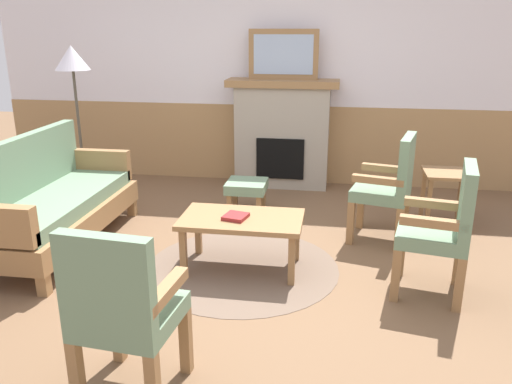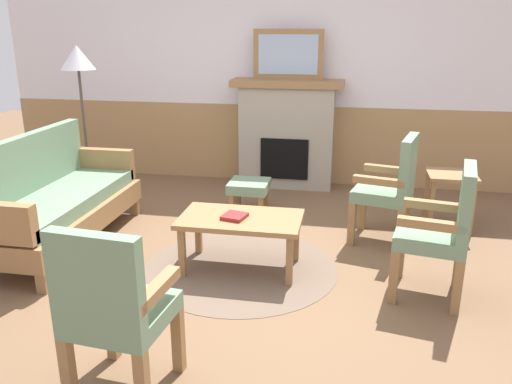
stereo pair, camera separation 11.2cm
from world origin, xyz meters
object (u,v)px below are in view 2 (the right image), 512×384
Objects in this scene: book_on_table at (235,216)px; footstool at (249,188)px; armchair_near_fireplace at (391,185)px; side_table at (450,185)px; coffee_table at (241,223)px; fireplace at (287,133)px; framed_picture at (288,54)px; armchair_by_window_left at (443,227)px; couch at (57,202)px; armchair_front_left at (113,305)px; floor_lamp_by_couch at (78,68)px.

book_on_table is 1.27m from footstool.
armchair_near_fireplace is 0.74m from side_table.
armchair_near_fireplace is (1.19, 0.77, 0.15)m from coffee_table.
side_table is (1.71, -1.10, -0.22)m from fireplace.
framed_picture is 2.17m from armchair_near_fireplace.
armchair_by_window_left is at bearing -60.38° from fireplace.
couch is 1.84× the size of armchair_front_left.
coffee_table is 1.51m from armchair_by_window_left.
armchair_near_fireplace is 1.78× the size of side_table.
armchair_near_fireplace is 2.80m from armchair_front_left.
floor_lamp_by_couch is (-2.02, 1.47, 1.00)m from book_on_table.
armchair_near_fireplace is 1.00m from armchair_by_window_left.
framed_picture is 0.82× the size of armchair_by_window_left.
armchair_by_window_left is at bearing -24.63° from floor_lamp_by_couch.
floor_lamp_by_couch is at bearing 168.34° from armchair_near_fireplace.
armchair_front_left is 3.50m from side_table.
fireplace is 1.33× the size of armchair_front_left.
framed_picture reaches higher than couch.
framed_picture is at bearing 90.00° from fireplace.
armchair_by_window_left is at bearing -5.86° from book_on_table.
side_table is (2.08, 2.81, -0.10)m from armchair_front_left.
couch and armchair_front_left have the same top height.
coffee_table is at bearing -91.60° from framed_picture.
armchair_by_window_left is at bearing -73.01° from armchair_near_fireplace.
footstool is at bearing -102.48° from framed_picture.
floor_lamp_by_couch is at bearing -157.64° from fireplace.
coffee_table is 0.09m from book_on_table.
side_table is (1.82, 1.24, -0.02)m from book_on_table.
couch is at bearing 173.41° from armchair_by_window_left.
side_table is at bearing 16.59° from couch.
armchair_near_fireplace is 1.00× the size of armchair_front_left.
armchair_near_fireplace is at bearing -53.84° from framed_picture.
framed_picture is 1.69m from footstool.
armchair_near_fireplace reaches higher than footstool.
armchair_front_left reaches higher than book_on_table.
coffee_table is (1.70, -0.18, -0.01)m from couch.
book_on_table is 0.45× the size of footstool.
coffee_table is (-0.06, -2.31, -1.17)m from framed_picture.
armchair_front_left is (-1.79, -1.41, 0.00)m from armchair_by_window_left.
floor_lamp_by_couch is (-3.55, 1.63, 0.91)m from armchair_by_window_left.
floor_lamp_by_couch is (-1.75, 3.04, 0.91)m from armchair_front_left.
couch is 10.05× the size of book_on_table.
coffee_table is 2.15m from side_table.
book_on_table is at bearing -92.59° from fireplace.
fireplace is 2.43m from floor_lamp_by_couch.
framed_picture is 2.32m from side_table.
fireplace is 2.33m from coffee_table.
armchair_near_fireplace reaches higher than coffee_table.
couch is 1.88× the size of coffee_table.
couch is at bearing -145.55° from footstool.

